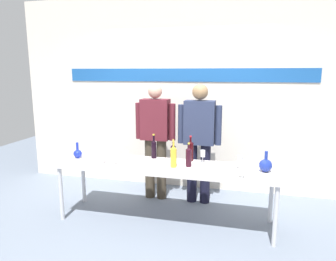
{
  "coord_description": "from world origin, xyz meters",
  "views": [
    {
      "loc": [
        0.89,
        -3.43,
        1.84
      ],
      "look_at": [
        0.0,
        0.15,
        1.13
      ],
      "focal_mm": 32.48,
      "sensor_mm": 36.0,
      "label": 1
    }
  ],
  "objects_px": {
    "presenter_left": "(155,135)",
    "presenter_right": "(199,136)",
    "wine_bottle_1": "(173,153)",
    "wine_glass_left_1": "(126,154)",
    "display_table": "(165,169)",
    "wine_bottle_3": "(173,156)",
    "wine_glass_right_0": "(203,154)",
    "wine_bottle_4": "(154,148)",
    "decanter_blue_right": "(266,165)",
    "wine_bottle_0": "(189,156)",
    "wine_glass_right_1": "(242,168)",
    "decanter_blue_left": "(78,153)",
    "wine_glass_left_2": "(114,156)",
    "wine_glass_right_2": "(240,160)",
    "wine_glass_left_0": "(103,156)",
    "wine_bottle_2": "(190,150)"
  },
  "relations": [
    {
      "from": "presenter_left",
      "to": "presenter_right",
      "type": "bearing_deg",
      "value": -0.0
    },
    {
      "from": "wine_bottle_1",
      "to": "wine_glass_left_1",
      "type": "relative_size",
      "value": 2.19
    },
    {
      "from": "display_table",
      "to": "wine_bottle_3",
      "type": "xyz_separation_m",
      "value": [
        0.12,
        -0.05,
        0.19
      ]
    },
    {
      "from": "wine_glass_right_0",
      "to": "wine_bottle_1",
      "type": "bearing_deg",
      "value": -168.12
    },
    {
      "from": "wine_bottle_4",
      "to": "decanter_blue_right",
      "type": "bearing_deg",
      "value": -9.74
    },
    {
      "from": "wine_bottle_1",
      "to": "wine_bottle_3",
      "type": "xyz_separation_m",
      "value": [
        0.05,
        -0.19,
        0.01
      ]
    },
    {
      "from": "presenter_right",
      "to": "wine_bottle_0",
      "type": "height_order",
      "value": "presenter_right"
    },
    {
      "from": "wine_bottle_1",
      "to": "wine_glass_right_1",
      "type": "xyz_separation_m",
      "value": [
        0.84,
        -0.41,
        -0.0
      ]
    },
    {
      "from": "decanter_blue_left",
      "to": "wine_glass_left_2",
      "type": "distance_m",
      "value": 0.6
    },
    {
      "from": "wine_glass_right_0",
      "to": "wine_glass_right_2",
      "type": "distance_m",
      "value": 0.47
    },
    {
      "from": "wine_bottle_0",
      "to": "wine_bottle_4",
      "type": "bearing_deg",
      "value": 153.94
    },
    {
      "from": "decanter_blue_right",
      "to": "wine_glass_right_2",
      "type": "distance_m",
      "value": 0.29
    },
    {
      "from": "wine_glass_left_0",
      "to": "wine_glass_left_1",
      "type": "distance_m",
      "value": 0.29
    },
    {
      "from": "decanter_blue_right",
      "to": "wine_glass_left_2",
      "type": "distance_m",
      "value": 1.79
    },
    {
      "from": "display_table",
      "to": "wine_glass_right_2",
      "type": "height_order",
      "value": "wine_glass_right_2"
    },
    {
      "from": "wine_bottle_3",
      "to": "display_table",
      "type": "bearing_deg",
      "value": 156.89
    },
    {
      "from": "wine_glass_left_0",
      "to": "wine_glass_right_2",
      "type": "height_order",
      "value": "wine_glass_right_2"
    },
    {
      "from": "decanter_blue_left",
      "to": "wine_glass_left_1",
      "type": "xyz_separation_m",
      "value": [
        0.67,
        0.02,
        0.03
      ]
    },
    {
      "from": "display_table",
      "to": "wine_glass_left_2",
      "type": "xyz_separation_m",
      "value": [
        -0.61,
        -0.13,
        0.16
      ]
    },
    {
      "from": "wine_bottle_0",
      "to": "wine_glass_right_2",
      "type": "xyz_separation_m",
      "value": [
        0.59,
        0.04,
        -0.01
      ]
    },
    {
      "from": "decanter_blue_right",
      "to": "wine_glass_right_0",
      "type": "xyz_separation_m",
      "value": [
        -0.74,
        0.18,
        0.04
      ]
    },
    {
      "from": "decanter_blue_left",
      "to": "decanter_blue_right",
      "type": "height_order",
      "value": "decanter_blue_right"
    },
    {
      "from": "wine_glass_left_0",
      "to": "wine_glass_left_1",
      "type": "height_order",
      "value": "same"
    },
    {
      "from": "presenter_left",
      "to": "wine_bottle_2",
      "type": "height_order",
      "value": "presenter_left"
    },
    {
      "from": "wine_glass_right_0",
      "to": "decanter_blue_right",
      "type": "bearing_deg",
      "value": -13.89
    },
    {
      "from": "presenter_right",
      "to": "decanter_blue_right",
      "type": "bearing_deg",
      "value": -37.31
    },
    {
      "from": "decanter_blue_left",
      "to": "wine_bottle_4",
      "type": "xyz_separation_m",
      "value": [
        0.97,
        0.24,
        0.07
      ]
    },
    {
      "from": "decanter_blue_left",
      "to": "presenter_right",
      "type": "xyz_separation_m",
      "value": [
        1.51,
        0.65,
        0.18
      ]
    },
    {
      "from": "decanter_blue_right",
      "to": "wine_glass_left_0",
      "type": "xyz_separation_m",
      "value": [
        -1.93,
        -0.14,
        0.02
      ]
    },
    {
      "from": "wine_bottle_1",
      "to": "presenter_left",
      "type": "bearing_deg",
      "value": 125.69
    },
    {
      "from": "wine_bottle_0",
      "to": "wine_glass_left_0",
      "type": "distance_m",
      "value": 1.06
    },
    {
      "from": "wine_glass_left_1",
      "to": "decanter_blue_left",
      "type": "bearing_deg",
      "value": -178.34
    },
    {
      "from": "decanter_blue_left",
      "to": "wine_bottle_4",
      "type": "distance_m",
      "value": 1.0
    },
    {
      "from": "wine_glass_left_1",
      "to": "wine_glass_left_2",
      "type": "bearing_deg",
      "value": -115.58
    },
    {
      "from": "decanter_blue_left",
      "to": "wine_glass_left_1",
      "type": "bearing_deg",
      "value": 1.66
    },
    {
      "from": "wine_glass_right_2",
      "to": "wine_glass_right_0",
      "type": "bearing_deg",
      "value": 161.01
    },
    {
      "from": "presenter_left",
      "to": "wine_glass_right_1",
      "type": "xyz_separation_m",
      "value": [
        1.23,
        -0.95,
        -0.11
      ]
    },
    {
      "from": "decanter_blue_left",
      "to": "presenter_left",
      "type": "height_order",
      "value": "presenter_left"
    },
    {
      "from": "wine_bottle_0",
      "to": "wine_bottle_1",
      "type": "distance_m",
      "value": 0.24
    },
    {
      "from": "wine_bottle_2",
      "to": "wine_glass_right_1",
      "type": "bearing_deg",
      "value": -39.54
    },
    {
      "from": "wine_bottle_3",
      "to": "wine_glass_right_2",
      "type": "relative_size",
      "value": 1.99
    },
    {
      "from": "decanter_blue_right",
      "to": "wine_glass_right_1",
      "type": "height_order",
      "value": "decanter_blue_right"
    },
    {
      "from": "wine_bottle_2",
      "to": "display_table",
      "type": "bearing_deg",
      "value": -135.43
    },
    {
      "from": "decanter_blue_left",
      "to": "decanter_blue_right",
      "type": "xyz_separation_m",
      "value": [
        2.36,
        0.0,
        0.02
      ]
    },
    {
      "from": "decanter_blue_right",
      "to": "wine_glass_right_1",
      "type": "distance_m",
      "value": 0.4
    },
    {
      "from": "decanter_blue_right",
      "to": "presenter_right",
      "type": "distance_m",
      "value": 1.08
    },
    {
      "from": "wine_bottle_3",
      "to": "wine_glass_right_2",
      "type": "distance_m",
      "value": 0.77
    },
    {
      "from": "presenter_left",
      "to": "wine_glass_left_2",
      "type": "distance_m",
      "value": 0.87
    },
    {
      "from": "wine_bottle_4",
      "to": "wine_glass_right_2",
      "type": "relative_size",
      "value": 2.01
    },
    {
      "from": "wine_glass_left_0",
      "to": "wine_glass_right_0",
      "type": "xyz_separation_m",
      "value": [
        1.2,
        0.33,
        0.02
      ]
    }
  ]
}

